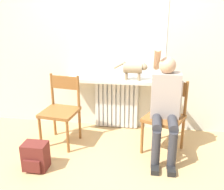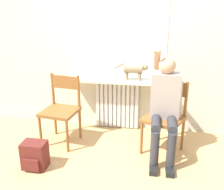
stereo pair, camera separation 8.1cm
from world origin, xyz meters
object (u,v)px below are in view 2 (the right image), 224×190
Objects in this scene: chair_right at (165,116)px; backpack at (35,155)px; chair_left at (61,109)px; person at (165,103)px; cat at (134,69)px.

chair_right reaches higher than backpack.
chair_left is 1.35m from person.
backpack is (-1.01, -1.09, -0.79)m from cat.
person is (-0.02, -0.10, 0.21)m from chair_right.
chair_left is at bearing 81.46° from backpack.
chair_right is 0.78m from cat.
person reaches higher than chair_right.
cat is (0.91, 0.45, 0.47)m from chair_left.
chair_left reaches higher than backpack.
person is at bearing -53.10° from cat.
cat is (-0.42, 0.55, 0.27)m from person.
chair_right is 0.67× the size of person.
person reaches higher than cat.
chair_left is 1.34m from chair_right.
cat is at bearing 158.37° from chair_right.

